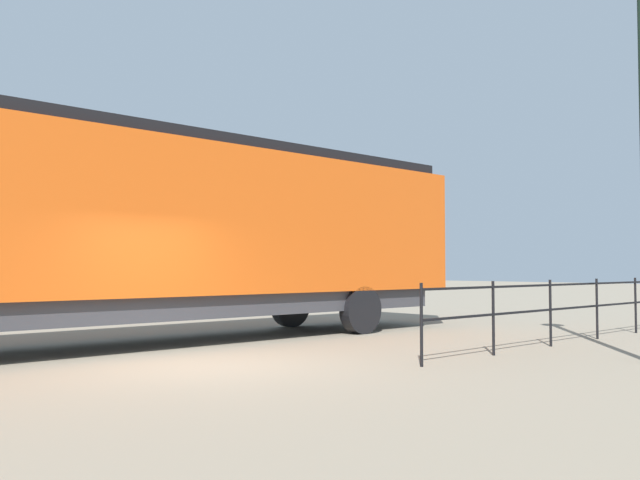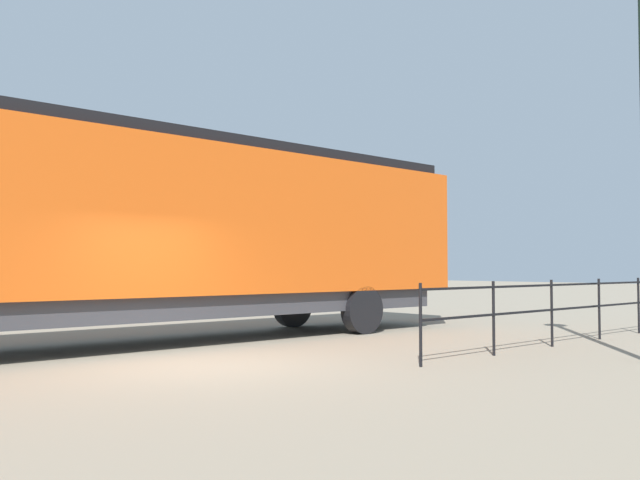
% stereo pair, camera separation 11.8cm
% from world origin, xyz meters
% --- Properties ---
extents(ground_plane, '(120.00, 120.00, 0.00)m').
position_xyz_m(ground_plane, '(0.00, 0.00, 0.00)').
color(ground_plane, gray).
extents(locomotive, '(2.82, 16.81, 4.18)m').
position_xyz_m(locomotive, '(-3.11, 0.65, 2.34)').
color(locomotive, '#D15114').
rests_on(locomotive, ground_plane).
extents(platform_fence, '(0.05, 11.93, 1.29)m').
position_xyz_m(platform_fence, '(2.37, 8.41, 0.84)').
color(platform_fence, black).
rests_on(platform_fence, ground_plane).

